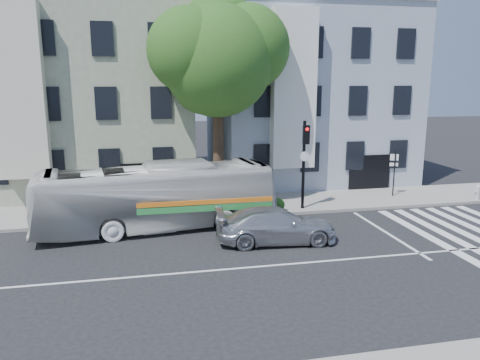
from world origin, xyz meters
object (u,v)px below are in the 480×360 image
object	(u,v)px
traffic_signal	(305,154)
fire_hydrant	(478,192)
sedan	(276,225)
bus	(157,197)

from	to	relation	value
traffic_signal	fire_hydrant	bearing A→B (deg)	0.87
traffic_signal	fire_hydrant	size ratio (longest dim) A/B	5.52
sedan	traffic_signal	world-z (taller)	traffic_signal
bus	sedan	world-z (taller)	bus
bus	fire_hydrant	bearing A→B (deg)	-93.89
bus	traffic_signal	bearing A→B (deg)	-87.21
bus	traffic_signal	world-z (taller)	traffic_signal
sedan	fire_hydrant	world-z (taller)	sedan
traffic_signal	fire_hydrant	world-z (taller)	traffic_signal
sedan	traffic_signal	size ratio (longest dim) A/B	1.07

